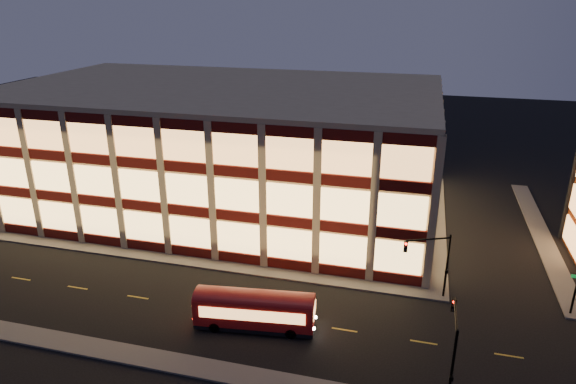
# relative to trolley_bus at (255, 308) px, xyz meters

# --- Properties ---
(ground) EXTENTS (200.00, 200.00, 0.00)m
(ground) POSITION_rel_trolley_bus_xyz_m (-9.12, 7.42, -1.74)
(ground) COLOR black
(ground) RESTS_ON ground
(sidewalk_office_south) EXTENTS (54.00, 2.00, 0.15)m
(sidewalk_office_south) POSITION_rel_trolley_bus_xyz_m (-12.12, 8.42, -1.67)
(sidewalk_office_south) COLOR #514F4C
(sidewalk_office_south) RESTS_ON ground
(sidewalk_office_east) EXTENTS (2.00, 30.00, 0.15)m
(sidewalk_office_east) POSITION_rel_trolley_bus_xyz_m (13.88, 24.42, -1.67)
(sidewalk_office_east) COLOR #514F4C
(sidewalk_office_east) RESTS_ON ground
(sidewalk_tower_west) EXTENTS (2.00, 30.00, 0.15)m
(sidewalk_tower_west) POSITION_rel_trolley_bus_xyz_m (24.88, 24.42, -1.67)
(sidewalk_tower_west) COLOR #514F4C
(sidewalk_tower_west) RESTS_ON ground
(sidewalk_near) EXTENTS (100.00, 2.00, 0.15)m
(sidewalk_near) POSITION_rel_trolley_bus_xyz_m (-9.12, -5.58, -1.67)
(sidewalk_near) COLOR #514F4C
(sidewalk_near) RESTS_ON ground
(office_building) EXTENTS (50.45, 30.45, 14.50)m
(office_building) POSITION_rel_trolley_bus_xyz_m (-12.04, 24.33, 5.51)
(office_building) COLOR tan
(office_building) RESTS_ON ground
(traffic_signal_far) EXTENTS (3.79, 1.87, 6.00)m
(traffic_signal_far) POSITION_rel_trolley_bus_xyz_m (13.09, 7.65, 2.37)
(traffic_signal_far) COLOR black
(traffic_signal_far) RESTS_ON ground
(traffic_signal_near) EXTENTS (0.32, 4.45, 6.00)m
(traffic_signal_near) POSITION_rel_trolley_bus_xyz_m (14.38, -3.61, 2.39)
(traffic_signal_near) COLOR black
(traffic_signal_near) RESTS_ON ground
(trolley_bus) EXTENTS (9.50, 3.48, 3.14)m
(trolley_bus) POSITION_rel_trolley_bus_xyz_m (0.00, 0.00, 0.00)
(trolley_bus) COLOR #970808
(trolley_bus) RESTS_ON ground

